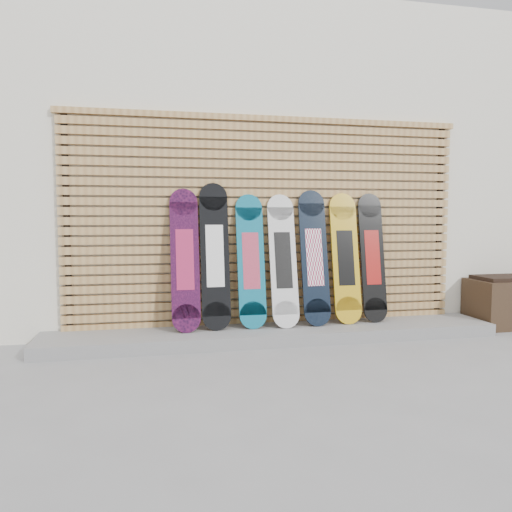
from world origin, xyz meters
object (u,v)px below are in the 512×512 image
at_px(snowboard_4, 314,257).
at_px(snowboard_0, 185,260).
at_px(snowboard_2, 251,261).
at_px(snowboard_1, 215,256).
at_px(snowboard_6, 372,257).
at_px(snowboard_3, 283,260).
at_px(snowboard_5, 345,258).

bearing_deg(snowboard_4, snowboard_0, -179.78).
bearing_deg(snowboard_2, snowboard_0, -178.63).
bearing_deg(snowboard_1, snowboard_6, 0.39).
distance_m(snowboard_3, snowboard_4, 0.34).
bearing_deg(snowboard_0, snowboard_1, 3.49).
bearing_deg(snowboard_2, snowboard_3, -3.49).
relative_size(snowboard_1, snowboard_4, 1.04).
height_order(snowboard_4, snowboard_5, snowboard_4).
relative_size(snowboard_3, snowboard_4, 0.97).
distance_m(snowboard_0, snowboard_3, 1.01).
bearing_deg(snowboard_3, snowboard_6, 1.96).
bearing_deg(snowboard_6, snowboard_3, -178.04).
relative_size(snowboard_0, snowboard_6, 1.02).
bearing_deg(snowboard_6, snowboard_4, -177.86).
xyz_separation_m(snowboard_1, snowboard_3, (0.70, -0.02, -0.05)).
height_order(snowboard_1, snowboard_5, snowboard_1).
height_order(snowboard_1, snowboard_2, snowboard_1).
distance_m(snowboard_2, snowboard_6, 1.34).
relative_size(snowboard_0, snowboard_3, 1.04).
xyz_separation_m(snowboard_3, snowboard_6, (1.01, 0.03, 0.01)).
bearing_deg(snowboard_4, snowboard_2, 179.08).
distance_m(snowboard_1, snowboard_6, 1.71).
relative_size(snowboard_2, snowboard_3, 1.00).
bearing_deg(snowboard_6, snowboard_2, -179.40).
relative_size(snowboard_1, snowboard_5, 1.06).
bearing_deg(snowboard_3, snowboard_5, 1.96).
xyz_separation_m(snowboard_4, snowboard_6, (0.67, 0.02, -0.01)).
bearing_deg(snowboard_3, snowboard_0, 179.75).
bearing_deg(snowboard_2, snowboard_1, 179.63).
xyz_separation_m(snowboard_3, snowboard_4, (0.34, 0.01, 0.02)).
xyz_separation_m(snowboard_5, snowboard_6, (0.31, 0.01, -0.00)).
bearing_deg(snowboard_1, snowboard_3, -1.85).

